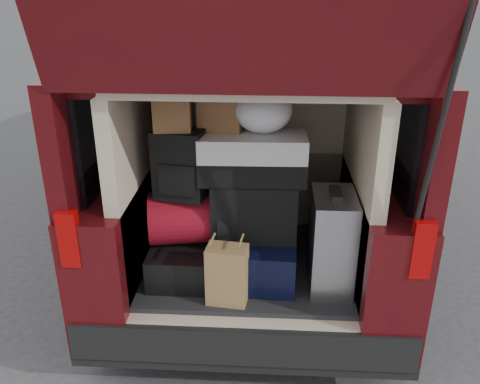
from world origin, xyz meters
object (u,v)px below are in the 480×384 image
(black_hardshell, at_px, (184,258))
(black_soft_case, at_px, (254,208))
(silver_roller, at_px, (332,242))
(kraft_bag, at_px, (227,275))
(twotone_duffel, at_px, (252,157))
(red_duffel, at_px, (188,218))
(navy_hardshell, at_px, (256,253))
(backpack, at_px, (179,165))

(black_hardshell, height_order, black_soft_case, black_soft_case)
(silver_roller, bearing_deg, black_soft_case, 165.25)
(black_soft_case, bearing_deg, kraft_bag, -114.12)
(kraft_bag, relative_size, twotone_duffel, 0.57)
(black_hardshell, xyz_separation_m, red_duffel, (0.03, 0.04, 0.25))
(black_soft_case, xyz_separation_m, twotone_duffel, (-0.01, 0.02, 0.31))
(kraft_bag, height_order, twotone_duffel, twotone_duffel)
(navy_hardshell, distance_m, silver_roller, 0.47)
(kraft_bag, bearing_deg, silver_roller, 25.62)
(navy_hardshell, relative_size, silver_roller, 1.02)
(black_hardshell, bearing_deg, twotone_duffel, 8.78)
(black_hardshell, xyz_separation_m, silver_roller, (0.86, -0.07, 0.18))
(red_duffel, xyz_separation_m, backpack, (-0.03, -0.02, 0.35))
(red_duffel, height_order, twotone_duffel, twotone_duffel)
(backpack, distance_m, twotone_duffel, 0.41)
(black_soft_case, height_order, twotone_duffel, twotone_duffel)
(silver_roller, distance_m, backpack, 0.96)
(red_duffel, bearing_deg, black_soft_case, -9.06)
(silver_roller, relative_size, backpack, 1.43)
(navy_hardshell, height_order, kraft_bag, kraft_bag)
(kraft_bag, bearing_deg, twotone_duffel, 76.87)
(red_duffel, bearing_deg, twotone_duffel, -6.56)
(red_duffel, relative_size, twotone_duffel, 0.76)
(kraft_bag, relative_size, backpack, 0.85)
(black_hardshell, xyz_separation_m, black_soft_case, (0.42, 0.04, 0.33))
(kraft_bag, height_order, red_duffel, red_duffel)
(black_soft_case, xyz_separation_m, backpack, (-0.42, -0.03, 0.27))
(black_hardshell, height_order, red_duffel, red_duffel)
(kraft_bag, xyz_separation_m, red_duffel, (-0.25, 0.31, 0.18))
(black_hardshell, bearing_deg, red_duffel, 49.58)
(silver_roller, bearing_deg, twotone_duffel, 163.76)
(navy_hardshell, bearing_deg, backpack, -173.67)
(backpack, bearing_deg, black_hardshell, -78.22)
(silver_roller, relative_size, red_duffel, 1.25)
(black_soft_case, relative_size, twotone_duffel, 0.82)
(navy_hardshell, relative_size, red_duffel, 1.28)
(navy_hardshell, distance_m, backpack, 0.72)
(silver_roller, xyz_separation_m, kraft_bag, (-0.58, -0.20, -0.11))
(black_hardshell, height_order, twotone_duffel, twotone_duffel)
(black_hardshell, relative_size, kraft_bag, 1.49)
(red_duffel, bearing_deg, kraft_bag, -60.82)
(kraft_bag, height_order, black_soft_case, black_soft_case)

